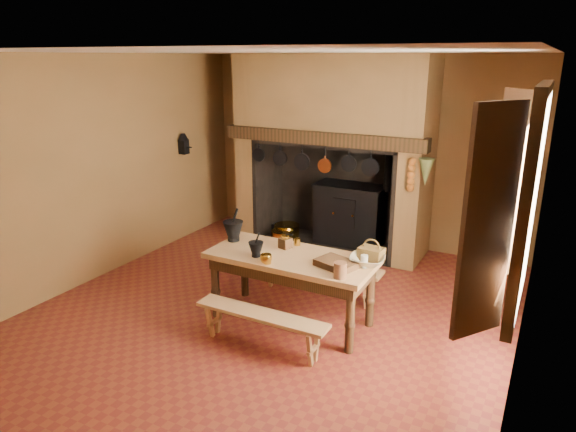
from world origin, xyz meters
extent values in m
plane|color=maroon|center=(0.00, 0.00, 0.00)|extent=(5.50, 5.50, 0.00)
plane|color=silver|center=(0.00, 0.00, 2.80)|extent=(5.50, 5.50, 0.00)
cube|color=brown|center=(0.00, 2.75, 1.40)|extent=(5.00, 0.02, 2.80)
cube|color=brown|center=(-2.50, 0.00, 1.40)|extent=(0.02, 5.50, 2.80)
cube|color=brown|center=(2.50, 0.00, 1.40)|extent=(0.02, 5.50, 2.80)
cube|color=brown|center=(0.00, -2.75, 1.40)|extent=(5.00, 0.02, 2.80)
cube|color=brown|center=(-1.55, 2.30, 1.40)|extent=(0.30, 0.90, 2.80)
cube|color=brown|center=(0.95, 2.30, 1.40)|extent=(0.30, 0.90, 2.80)
cube|color=brown|center=(-0.30, 2.30, 2.20)|extent=(2.20, 0.90, 1.20)
cube|color=black|center=(-0.30, 1.90, 1.69)|extent=(2.95, 0.22, 0.18)
cube|color=black|center=(-0.30, 2.72, 0.80)|extent=(2.20, 0.06, 1.60)
cube|color=black|center=(-0.30, 2.30, 0.01)|extent=(2.20, 0.90, 0.02)
cube|color=black|center=(-0.05, 2.45, 0.45)|extent=(1.00, 0.50, 0.90)
cube|color=black|center=(-0.05, 2.43, 0.92)|extent=(1.04, 0.54, 0.04)
cube|color=black|center=(-0.05, 2.19, 0.55)|extent=(0.35, 0.02, 0.45)
cylinder|color=black|center=(0.50, 2.45, 1.25)|extent=(0.10, 0.10, 0.70)
cylinder|color=gold|center=(-0.20, 2.17, 0.55)|extent=(0.03, 0.03, 0.03)
cylinder|color=gold|center=(0.10, 2.17, 0.55)|extent=(0.03, 0.03, 0.03)
cylinder|color=gold|center=(-1.05, 2.30, 0.10)|extent=(0.40, 0.40, 0.20)
cylinder|color=gold|center=(-1.00, 2.05, 0.09)|extent=(0.34, 0.34, 0.18)
cube|color=black|center=(-1.25, 2.40, 0.08)|extent=(0.18, 0.18, 0.16)
cone|color=#505829|center=(1.18, 1.79, 1.38)|extent=(0.20, 0.20, 0.35)
cube|color=white|center=(2.48, -0.40, 1.70)|extent=(0.02, 1.00, 1.60)
cube|color=#361E11|center=(2.45, -0.40, 2.54)|extent=(0.08, 1.16, 0.08)
cube|color=#361E11|center=(2.45, -0.40, 0.86)|extent=(0.08, 1.16, 0.08)
cube|color=#361E11|center=(2.25, -1.08, 1.70)|extent=(0.29, 0.39, 1.60)
cube|color=#361E11|center=(2.25, 0.28, 1.70)|extent=(0.29, 0.39, 1.60)
cube|color=black|center=(-2.42, 1.55, 1.45)|extent=(0.12, 0.12, 0.22)
cone|color=black|center=(-2.42, 1.55, 1.60)|extent=(0.16, 0.16, 0.10)
cylinder|color=black|center=(-2.33, 1.55, 1.45)|extent=(0.12, 0.02, 0.02)
cube|color=tan|center=(0.28, -0.09, 0.74)|extent=(1.76, 0.78, 0.06)
cube|color=#361E11|center=(0.28, -0.09, 0.64)|extent=(1.65, 0.67, 0.14)
cylinder|color=#361E11|center=(-0.51, -0.38, 0.35)|extent=(0.09, 0.09, 0.71)
cylinder|color=#361E11|center=(1.06, -0.38, 0.35)|extent=(0.09, 0.09, 0.71)
cylinder|color=#361E11|center=(-0.51, 0.21, 0.35)|extent=(0.09, 0.09, 0.71)
cylinder|color=#361E11|center=(1.06, 0.21, 0.35)|extent=(0.09, 0.09, 0.71)
cube|color=tan|center=(0.28, -0.72, 0.37)|extent=(1.38, 0.24, 0.03)
cube|color=tan|center=(0.28, 0.61, 0.42)|extent=(1.55, 0.27, 0.04)
cylinder|color=black|center=(-0.51, 0.00, 0.78)|extent=(0.13, 0.13, 0.04)
cone|color=black|center=(-0.51, 0.00, 0.90)|extent=(0.23, 0.23, 0.19)
cylinder|color=black|center=(-0.48, 0.00, 1.06)|extent=(0.09, 0.06, 0.19)
cylinder|color=black|center=(-0.03, -0.29, 0.78)|extent=(0.09, 0.09, 0.03)
cone|color=black|center=(-0.03, -0.29, 0.86)|extent=(0.16, 0.16, 0.13)
cylinder|color=black|center=(-0.01, -0.29, 0.97)|extent=(0.06, 0.04, 0.13)
cube|color=#361E11|center=(0.12, 0.07, 0.82)|extent=(0.14, 0.14, 0.11)
cylinder|color=gold|center=(0.12, 0.07, 0.89)|extent=(0.09, 0.09, 0.03)
cylinder|color=black|center=(0.17, 0.07, 0.93)|extent=(0.10, 0.04, 0.03)
cylinder|color=gold|center=(0.17, -0.40, 0.81)|extent=(0.09, 0.09, 0.08)
cylinder|color=gold|center=(0.19, 0.21, 0.80)|extent=(0.09, 0.09, 0.08)
imported|color=tan|center=(1.06, 0.05, 0.81)|extent=(0.40, 0.40, 0.09)
cylinder|color=#52311E|center=(0.94, -0.38, 0.84)|extent=(0.15, 0.15, 0.15)
cylinder|color=beige|center=(1.06, -0.04, 0.83)|extent=(0.08, 0.08, 0.13)
cube|color=#493316|center=(1.06, 0.17, 0.83)|extent=(0.26, 0.20, 0.14)
torus|color=#493316|center=(1.06, 0.17, 0.90)|extent=(0.20, 0.04, 0.19)
cube|color=#361E11|center=(0.81, -0.15, 0.80)|extent=(0.45, 0.38, 0.07)
imported|color=gold|center=(0.15, -0.40, 0.81)|extent=(0.14, 0.14, 0.10)
camera|label=1|loc=(2.59, -4.53, 2.76)|focal=32.00mm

